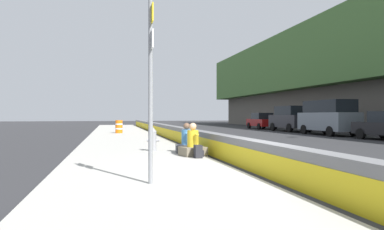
{
  "coord_description": "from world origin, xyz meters",
  "views": [
    {
      "loc": [
        -7.7,
        3.51,
        1.48
      ],
      "look_at": [
        7.48,
        -0.11,
        1.48
      ],
      "focal_mm": 32.21,
      "sensor_mm": 36.0,
      "label": 1
    }
  ],
  "objects_px": {
    "seated_person_middle": "(187,143)",
    "parked_car_far": "(262,121)",
    "backpack": "(198,152)",
    "construction_barrel": "(119,127)",
    "fire_hydrant": "(153,139)",
    "parked_car_midline": "(290,118)",
    "seated_person_foreground": "(193,145)",
    "parked_car_fourth": "(328,117)",
    "route_sign_post": "(151,77)"
  },
  "relations": [
    {
      "from": "seated_person_middle",
      "to": "parked_car_far",
      "type": "height_order",
      "value": "parked_car_far"
    },
    {
      "from": "backpack",
      "to": "construction_barrel",
      "type": "distance_m",
      "value": 15.73
    },
    {
      "from": "fire_hydrant",
      "to": "construction_barrel",
      "type": "height_order",
      "value": "construction_barrel"
    },
    {
      "from": "backpack",
      "to": "seated_person_middle",
      "type": "bearing_deg",
      "value": 0.99
    },
    {
      "from": "fire_hydrant",
      "to": "parked_car_midline",
      "type": "xyz_separation_m",
      "value": [
        15.19,
        -14.21,
        0.6
      ]
    },
    {
      "from": "seated_person_foreground",
      "to": "construction_barrel",
      "type": "distance_m",
      "value": 15.12
    },
    {
      "from": "seated_person_middle",
      "to": "fire_hydrant",
      "type": "bearing_deg",
      "value": 52.58
    },
    {
      "from": "seated_person_middle",
      "to": "parked_car_fourth",
      "type": "relative_size",
      "value": 0.21
    },
    {
      "from": "parked_car_far",
      "to": "parked_car_midline",
      "type": "bearing_deg",
      "value": -179.31
    },
    {
      "from": "seated_person_foreground",
      "to": "parked_car_midline",
      "type": "relative_size",
      "value": 0.22
    },
    {
      "from": "route_sign_post",
      "to": "fire_hydrant",
      "type": "distance_m",
      "value": 6.33
    },
    {
      "from": "seated_person_foreground",
      "to": "parked_car_fourth",
      "type": "distance_m",
      "value": 17.13
    },
    {
      "from": "fire_hydrant",
      "to": "seated_person_foreground",
      "type": "bearing_deg",
      "value": -148.77
    },
    {
      "from": "parked_car_fourth",
      "to": "parked_car_far",
      "type": "height_order",
      "value": "parked_car_fourth"
    },
    {
      "from": "fire_hydrant",
      "to": "parked_car_midline",
      "type": "bearing_deg",
      "value": -43.08
    },
    {
      "from": "construction_barrel",
      "to": "parked_car_midline",
      "type": "xyz_separation_m",
      "value": [
        2.0,
        -15.12,
        0.56
      ]
    },
    {
      "from": "route_sign_post",
      "to": "seated_person_foreground",
      "type": "xyz_separation_m",
      "value": [
        4.27,
        -1.88,
        -1.73
      ]
    },
    {
      "from": "backpack",
      "to": "construction_barrel",
      "type": "xyz_separation_m",
      "value": [
        15.6,
        2.03,
        0.28
      ]
    },
    {
      "from": "seated_person_middle",
      "to": "seated_person_foreground",
      "type": "bearing_deg",
      "value": 179.84
    },
    {
      "from": "seated_person_foreground",
      "to": "parked_car_far",
      "type": "distance_m",
      "value": 26.29
    },
    {
      "from": "seated_person_middle",
      "to": "parked_car_far",
      "type": "distance_m",
      "value": 25.46
    },
    {
      "from": "parked_car_fourth",
      "to": "parked_car_far",
      "type": "distance_m",
      "value": 11.62
    },
    {
      "from": "backpack",
      "to": "parked_car_far",
      "type": "xyz_separation_m",
      "value": [
        23.43,
        -13.02,
        0.53
      ]
    },
    {
      "from": "parked_car_midline",
      "to": "backpack",
      "type": "bearing_deg",
      "value": 143.36
    },
    {
      "from": "construction_barrel",
      "to": "parked_car_far",
      "type": "height_order",
      "value": "parked_car_far"
    },
    {
      "from": "backpack",
      "to": "parked_car_fourth",
      "type": "xyz_separation_m",
      "value": [
        11.83,
        -12.89,
        1.02
      ]
    },
    {
      "from": "parked_car_far",
      "to": "seated_person_middle",
      "type": "bearing_deg",
      "value": 149.18
    },
    {
      "from": "fire_hydrant",
      "to": "backpack",
      "type": "relative_size",
      "value": 2.2
    },
    {
      "from": "seated_person_middle",
      "to": "parked_car_midline",
      "type": "xyz_separation_m",
      "value": [
        16.03,
        -13.11,
        0.71
      ]
    },
    {
      "from": "seated_person_foreground",
      "to": "backpack",
      "type": "bearing_deg",
      "value": -177.17
    },
    {
      "from": "construction_barrel",
      "to": "parked_car_far",
      "type": "distance_m",
      "value": 16.97
    },
    {
      "from": "construction_barrel",
      "to": "seated_person_middle",
      "type": "bearing_deg",
      "value": -171.86
    },
    {
      "from": "route_sign_post",
      "to": "backpack",
      "type": "xyz_separation_m",
      "value": [
        3.67,
        -1.91,
        -1.88
      ]
    },
    {
      "from": "parked_car_midline",
      "to": "route_sign_post",
      "type": "bearing_deg",
      "value": 144.81
    },
    {
      "from": "seated_person_foreground",
      "to": "parked_car_far",
      "type": "height_order",
      "value": "parked_car_far"
    },
    {
      "from": "seated_person_foreground",
      "to": "seated_person_middle",
      "type": "bearing_deg",
      "value": -0.16
    },
    {
      "from": "seated_person_middle",
      "to": "backpack",
      "type": "xyz_separation_m",
      "value": [
        -1.57,
        -0.03,
        -0.14
      ]
    },
    {
      "from": "seated_person_middle",
      "to": "construction_barrel",
      "type": "xyz_separation_m",
      "value": [
        14.03,
        2.01,
        0.15
      ]
    },
    {
      "from": "construction_barrel",
      "to": "parked_car_far",
      "type": "xyz_separation_m",
      "value": [
        7.84,
        -15.05,
        0.24
      ]
    },
    {
      "from": "seated_person_foreground",
      "to": "construction_barrel",
      "type": "bearing_deg",
      "value": 7.61
    },
    {
      "from": "seated_person_foreground",
      "to": "seated_person_middle",
      "type": "height_order",
      "value": "seated_person_foreground"
    },
    {
      "from": "parked_car_far",
      "to": "fire_hydrant",
      "type": "bearing_deg",
      "value": 146.09
    },
    {
      "from": "parked_car_midline",
      "to": "parked_car_fourth",
      "type": "bearing_deg",
      "value": 178.0
    },
    {
      "from": "parked_car_fourth",
      "to": "parked_car_midline",
      "type": "height_order",
      "value": "parked_car_fourth"
    },
    {
      "from": "seated_person_foreground",
      "to": "construction_barrel",
      "type": "xyz_separation_m",
      "value": [
        14.99,
        2.0,
        0.14
      ]
    },
    {
      "from": "seated_person_middle",
      "to": "parked_car_fourth",
      "type": "distance_m",
      "value": 16.52
    },
    {
      "from": "fire_hydrant",
      "to": "parked_car_midline",
      "type": "relative_size",
      "value": 0.18
    },
    {
      "from": "parked_car_fourth",
      "to": "parked_car_midline",
      "type": "distance_m",
      "value": 5.77
    },
    {
      "from": "seated_person_middle",
      "to": "construction_barrel",
      "type": "bearing_deg",
      "value": 8.14
    },
    {
      "from": "route_sign_post",
      "to": "seated_person_foreground",
      "type": "bearing_deg",
      "value": -23.72
    }
  ]
}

